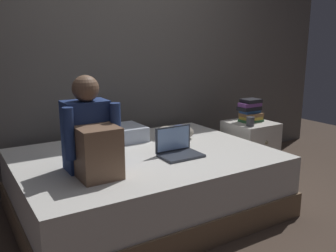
{
  "coord_description": "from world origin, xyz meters",
  "views": [
    {
      "loc": [
        -1.5,
        -2.15,
        1.36
      ],
      "look_at": [
        -0.1,
        0.1,
        0.74
      ],
      "focal_mm": 38.59,
      "sensor_mm": 36.0,
      "label": 1
    }
  ],
  "objects_px": {
    "bed": "(145,182)",
    "mug": "(250,121)",
    "pillow": "(112,135)",
    "book_stack": "(250,111)",
    "person_sitting": "(91,136)",
    "nightstand": "(250,149)",
    "laptop": "(178,149)",
    "clothes_pile": "(176,132)"
  },
  "relations": [
    {
      "from": "pillow",
      "to": "nightstand",
      "type": "bearing_deg",
      "value": -12.49
    },
    {
      "from": "nightstand",
      "to": "pillow",
      "type": "relative_size",
      "value": 1.02
    },
    {
      "from": "pillow",
      "to": "mug",
      "type": "height_order",
      "value": "mug"
    },
    {
      "from": "book_stack",
      "to": "mug",
      "type": "distance_m",
      "value": 0.22
    },
    {
      "from": "nightstand",
      "to": "book_stack",
      "type": "bearing_deg",
      "value": 62.93
    },
    {
      "from": "book_stack",
      "to": "mug",
      "type": "height_order",
      "value": "book_stack"
    },
    {
      "from": "nightstand",
      "to": "clothes_pile",
      "type": "height_order",
      "value": "clothes_pile"
    },
    {
      "from": "pillow",
      "to": "clothes_pile",
      "type": "distance_m",
      "value": 0.58
    },
    {
      "from": "bed",
      "to": "laptop",
      "type": "relative_size",
      "value": 6.25
    },
    {
      "from": "pillow",
      "to": "laptop",
      "type": "bearing_deg",
      "value": -66.73
    },
    {
      "from": "nightstand",
      "to": "laptop",
      "type": "bearing_deg",
      "value": -163.29
    },
    {
      "from": "nightstand",
      "to": "bed",
      "type": "bearing_deg",
      "value": -173.69
    },
    {
      "from": "pillow",
      "to": "mug",
      "type": "relative_size",
      "value": 6.22
    },
    {
      "from": "person_sitting",
      "to": "clothes_pile",
      "type": "distance_m",
      "value": 1.08
    },
    {
      "from": "person_sitting",
      "to": "book_stack",
      "type": "height_order",
      "value": "person_sitting"
    },
    {
      "from": "nightstand",
      "to": "laptop",
      "type": "relative_size",
      "value": 1.78
    },
    {
      "from": "nightstand",
      "to": "mug",
      "type": "bearing_deg",
      "value": -137.31
    },
    {
      "from": "person_sitting",
      "to": "book_stack",
      "type": "bearing_deg",
      "value": 11.45
    },
    {
      "from": "bed",
      "to": "mug",
      "type": "xyz_separation_m",
      "value": [
        1.17,
        0.02,
        0.37
      ]
    },
    {
      "from": "bed",
      "to": "pillow",
      "type": "relative_size",
      "value": 3.57
    },
    {
      "from": "mug",
      "to": "pillow",
      "type": "bearing_deg",
      "value": 161.2
    },
    {
      "from": "laptop",
      "to": "mug",
      "type": "relative_size",
      "value": 3.56
    },
    {
      "from": "pillow",
      "to": "book_stack",
      "type": "bearing_deg",
      "value": -11.05
    },
    {
      "from": "bed",
      "to": "pillow",
      "type": "distance_m",
      "value": 0.56
    },
    {
      "from": "nightstand",
      "to": "laptop",
      "type": "height_order",
      "value": "laptop"
    },
    {
      "from": "pillow",
      "to": "clothes_pile",
      "type": "height_order",
      "value": "pillow"
    },
    {
      "from": "person_sitting",
      "to": "mug",
      "type": "relative_size",
      "value": 7.28
    },
    {
      "from": "person_sitting",
      "to": "book_stack",
      "type": "xyz_separation_m",
      "value": [
        1.82,
        0.37,
        -0.06
      ]
    },
    {
      "from": "bed",
      "to": "book_stack",
      "type": "xyz_separation_m",
      "value": [
        1.32,
        0.18,
        0.44
      ]
    },
    {
      "from": "person_sitting",
      "to": "clothes_pile",
      "type": "bearing_deg",
      "value": 24.45
    },
    {
      "from": "mug",
      "to": "bed",
      "type": "bearing_deg",
      "value": -178.83
    },
    {
      "from": "nightstand",
      "to": "pillow",
      "type": "distance_m",
      "value": 1.44
    },
    {
      "from": "laptop",
      "to": "mug",
      "type": "xyz_separation_m",
      "value": [
        0.98,
        0.21,
        0.07
      ]
    },
    {
      "from": "nightstand",
      "to": "laptop",
      "type": "xyz_separation_m",
      "value": [
        -1.11,
        -0.33,
        0.26
      ]
    },
    {
      "from": "person_sitting",
      "to": "laptop",
      "type": "xyz_separation_m",
      "value": [
        0.7,
        0.0,
        -0.2
      ]
    },
    {
      "from": "nightstand",
      "to": "clothes_pile",
      "type": "xyz_separation_m",
      "value": [
        -0.83,
        0.11,
        0.27
      ]
    },
    {
      "from": "laptop",
      "to": "book_stack",
      "type": "distance_m",
      "value": 1.19
    },
    {
      "from": "nightstand",
      "to": "book_stack",
      "type": "relative_size",
      "value": 2.39
    },
    {
      "from": "mug",
      "to": "clothes_pile",
      "type": "distance_m",
      "value": 0.74
    },
    {
      "from": "person_sitting",
      "to": "pillow",
      "type": "relative_size",
      "value": 1.17
    },
    {
      "from": "mug",
      "to": "person_sitting",
      "type": "bearing_deg",
      "value": -172.64
    },
    {
      "from": "laptop",
      "to": "clothes_pile",
      "type": "height_order",
      "value": "laptop"
    }
  ]
}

